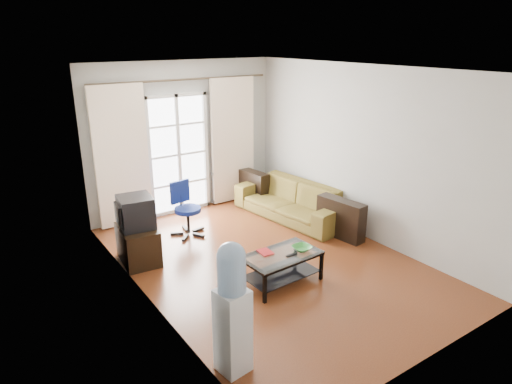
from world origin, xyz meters
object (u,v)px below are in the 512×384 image
(crt_tv, at_px, (135,212))
(water_cooler, at_px, (232,306))
(sofa, at_px, (291,200))
(task_chair, at_px, (187,219))
(tv_stand, at_px, (138,245))
(coffee_table, at_px, (281,264))

(crt_tv, height_order, water_cooler, water_cooler)
(sofa, distance_m, task_chair, 1.90)
(tv_stand, xyz_separation_m, crt_tv, (0.00, 0.03, 0.49))
(sofa, xyz_separation_m, task_chair, (-1.86, 0.39, -0.06))
(tv_stand, bearing_deg, crt_tv, 92.61)
(sofa, relative_size, task_chair, 2.58)
(coffee_table, bearing_deg, tv_stand, 129.11)
(coffee_table, bearing_deg, water_cooler, -142.87)
(sofa, distance_m, water_cooler, 4.05)
(sofa, bearing_deg, crt_tv, -96.21)
(task_chair, bearing_deg, sofa, -21.35)
(coffee_table, bearing_deg, crt_tv, 128.50)
(task_chair, bearing_deg, water_cooler, -118.32)
(water_cooler, bearing_deg, crt_tv, 80.92)
(water_cooler, bearing_deg, tv_stand, 80.93)
(coffee_table, height_order, crt_tv, crt_tv)
(tv_stand, bearing_deg, water_cooler, -86.18)
(crt_tv, bearing_deg, tv_stand, -85.43)
(tv_stand, bearing_deg, sofa, 6.84)
(crt_tv, relative_size, water_cooler, 0.40)
(coffee_table, xyz_separation_m, crt_tv, (-1.32, 1.66, 0.49))
(coffee_table, relative_size, task_chair, 1.18)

